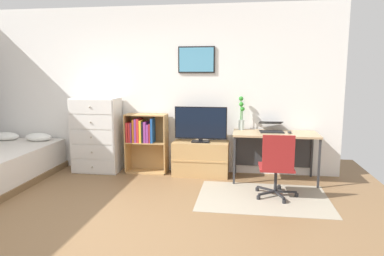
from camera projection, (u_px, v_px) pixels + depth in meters
name	position (u px, v px, depth m)	size (l,w,h in m)	color
ground_plane	(92.00, 230.00, 3.65)	(7.20, 7.20, 0.00)	brown
wall_back_with_posters	(151.00, 90.00, 5.82)	(6.12, 0.09, 2.70)	white
area_rug	(263.00, 197.00, 4.61)	(1.70, 1.20, 0.01)	#9E937F
dresser	(97.00, 135.00, 5.79)	(0.76, 0.46, 1.23)	silver
bookshelf	(144.00, 137.00, 5.74)	(0.67, 0.30, 0.97)	tan
tv_stand	(201.00, 159.00, 5.60)	(0.88, 0.41, 0.55)	tan
television	(201.00, 125.00, 5.49)	(0.82, 0.16, 0.56)	black
desk	(275.00, 140.00, 5.35)	(1.26, 0.62, 0.74)	tan
office_chair	(277.00, 164.00, 4.52)	(0.56, 0.58, 0.86)	#232326
laptop	(271.00, 127.00, 5.38)	(0.38, 0.41, 0.16)	black
computer_mouse	(290.00, 132.00, 5.21)	(0.06, 0.10, 0.03)	#262628
bamboo_vase	(241.00, 116.00, 5.52)	(0.10, 0.10, 0.53)	silver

